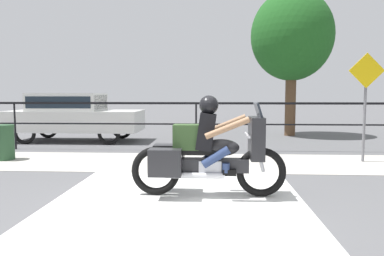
# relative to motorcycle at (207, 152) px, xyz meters

# --- Properties ---
(ground_plane) EXTENTS (120.00, 120.00, 0.00)m
(ground_plane) POSITION_rel_motorcycle_xyz_m (-0.37, -0.62, -0.68)
(ground_plane) COLOR #565659
(sidewalk_band) EXTENTS (44.00, 2.40, 0.01)m
(sidewalk_band) POSITION_rel_motorcycle_xyz_m (-0.37, 2.78, -0.68)
(sidewalk_band) COLOR #B7B2A8
(sidewalk_band) RESTS_ON ground
(crosswalk_band) EXTENTS (3.66, 6.00, 0.01)m
(crosswalk_band) POSITION_rel_motorcycle_xyz_m (-0.41, -0.82, -0.68)
(crosswalk_band) COLOR silver
(crosswalk_band) RESTS_ON ground
(fence_railing) EXTENTS (36.00, 0.05, 1.33)m
(fence_railing) POSITION_rel_motorcycle_xyz_m (-0.37, 4.54, 0.36)
(fence_railing) COLOR black
(fence_railing) RESTS_ON ground
(motorcycle) EXTENTS (2.36, 0.76, 1.54)m
(motorcycle) POSITION_rel_motorcycle_xyz_m (0.00, 0.00, 0.00)
(motorcycle) COLOR black
(motorcycle) RESTS_ON ground
(parked_car) EXTENTS (4.27, 1.77, 1.58)m
(parked_car) POSITION_rel_motorcycle_xyz_m (-4.51, 6.39, 0.22)
(parked_car) COLOR silver
(parked_car) RESTS_ON ground
(trash_bin) EXTENTS (0.49, 0.49, 0.83)m
(trash_bin) POSITION_rel_motorcycle_xyz_m (-4.83, 2.84, -0.26)
(trash_bin) COLOR #284C2D
(trash_bin) RESTS_ON ground
(street_sign) EXTENTS (0.79, 0.06, 2.47)m
(street_sign) POSITION_rel_motorcycle_xyz_m (3.53, 3.06, 0.90)
(street_sign) COLOR slate
(street_sign) RESTS_ON ground
(tree_behind_sign) EXTENTS (3.00, 3.00, 5.35)m
(tree_behind_sign) POSITION_rel_motorcycle_xyz_m (2.97, 8.54, 2.98)
(tree_behind_sign) COLOR brown
(tree_behind_sign) RESTS_ON ground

